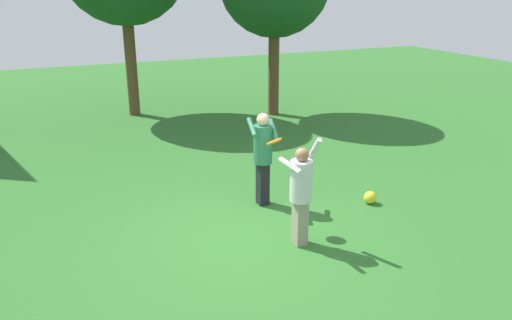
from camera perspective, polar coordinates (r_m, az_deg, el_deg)
ground_plane at (r=8.35m, az=-0.67°, el=-8.65°), size 40.00×40.00×0.00m
person_thrower at (r=7.82m, az=5.01°, el=-3.15°), size 0.52×0.56×1.74m
person_catcher at (r=9.20m, az=0.76°, el=0.98°), size 0.59×0.68×1.73m
frisbee at (r=8.27m, az=2.03°, el=2.08°), size 0.37×0.37×0.14m
ball_yellow at (r=9.77m, az=12.56°, el=-4.08°), size 0.24×0.24×0.24m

